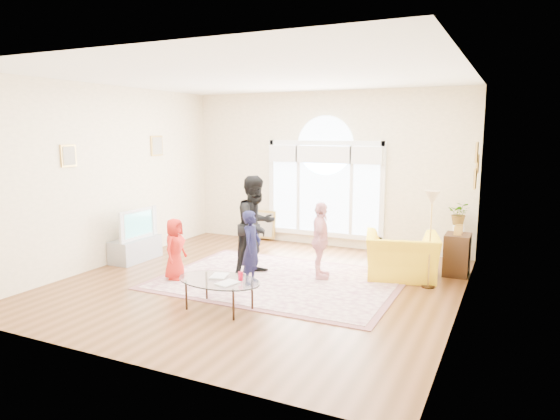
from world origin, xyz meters
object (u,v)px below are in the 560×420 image
at_px(tv_console, 136,249).
at_px(television, 135,224).
at_px(area_rug, 279,280).
at_px(coffee_table, 219,281).
at_px(armchair, 401,256).

height_order(tv_console, television, television).
relative_size(area_rug, tv_console, 3.60).
xyz_separation_m(area_rug, television, (-2.98, 0.01, 0.69)).
bearing_deg(coffee_table, television, 155.36).
bearing_deg(area_rug, coffee_table, -96.19).
distance_m(area_rug, armchair, 2.04).
bearing_deg(area_rug, armchair, 29.37).
height_order(area_rug, armchair, armchair).
xyz_separation_m(coffee_table, armchair, (1.91, 2.51, -0.03)).
relative_size(tv_console, coffee_table, 0.79).
distance_m(area_rug, tv_console, 2.99).
bearing_deg(tv_console, area_rug, -0.13).
bearing_deg(coffee_table, armchair, 56.78).
relative_size(television, armchair, 0.85).
bearing_deg(television, tv_console, -180.00).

